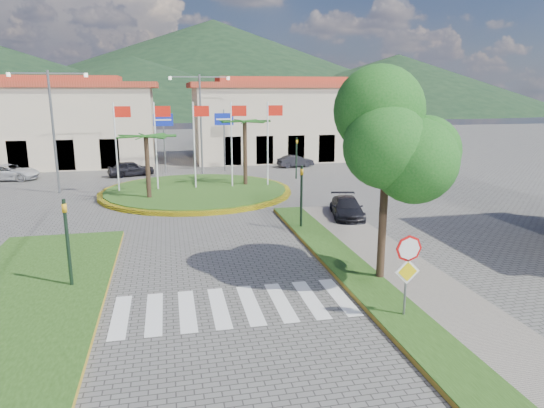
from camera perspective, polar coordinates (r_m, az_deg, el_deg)
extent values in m
plane|color=#595754|center=(12.30, -2.15, -19.67)|extent=(160.00, 160.00, 0.00)
cube|color=gray|center=(15.88, 18.81, -12.13)|extent=(4.00, 28.00, 0.15)
cube|color=#214112|center=(15.33, 14.86, -12.75)|extent=(1.60, 28.00, 0.18)
cube|color=#214112|center=(18.11, -26.82, -9.65)|extent=(5.00, 14.00, 0.18)
cube|color=silver|center=(15.78, -4.76, -11.89)|extent=(8.00, 3.00, 0.01)
cylinder|color=yellow|center=(32.90, -8.89, 1.47)|extent=(12.70, 12.70, 0.24)
cylinder|color=#214112|center=(32.89, -8.89, 1.52)|extent=(12.00, 12.00, 0.30)
cylinder|color=black|center=(30.58, -14.41, 3.96)|extent=(0.28, 0.28, 4.05)
cylinder|color=black|center=(33.89, -3.18, 5.75)|extent=(0.28, 0.28, 4.68)
cylinder|color=silver|center=(33.06, -17.85, 6.11)|extent=(0.10, 0.10, 6.00)
cube|color=red|center=(32.83, -17.17, 10.32)|extent=(1.00, 0.03, 0.70)
cylinder|color=silver|center=(32.91, -13.49, 6.35)|extent=(0.10, 0.10, 6.00)
cube|color=red|center=(32.72, -12.74, 10.57)|extent=(1.00, 0.03, 0.70)
cylinder|color=silver|center=(32.95, -9.12, 6.55)|extent=(0.10, 0.10, 6.00)
cube|color=red|center=(32.80, -8.29, 10.76)|extent=(1.00, 0.03, 0.70)
cylinder|color=silver|center=(33.18, -4.78, 6.71)|extent=(0.10, 0.10, 6.00)
cube|color=red|center=(33.07, -3.89, 10.88)|extent=(1.00, 0.03, 0.70)
cylinder|color=silver|center=(33.59, -0.51, 6.84)|extent=(0.10, 0.10, 6.00)
cube|color=red|center=(33.53, 0.42, 10.94)|extent=(1.00, 0.03, 0.70)
cylinder|color=slate|center=(14.91, 15.47, -8.67)|extent=(0.07, 0.07, 2.50)
cylinder|color=red|center=(14.54, 15.80, -5.07)|extent=(0.80, 0.03, 0.80)
cube|color=yellow|center=(14.75, 15.65, -7.66)|extent=(0.78, 0.03, 0.78)
cylinder|color=black|center=(17.42, 12.89, -2.07)|extent=(0.28, 0.28, 4.40)
ellipsoid|color=#155015|center=(16.90, 13.41, 7.80)|extent=(3.60, 3.60, 3.20)
cylinder|color=black|center=(17.78, -22.87, -4.49)|extent=(0.12, 0.12, 3.20)
imported|color=gold|center=(17.52, -23.16, -1.37)|extent=(0.15, 0.18, 0.90)
cylinder|color=black|center=(23.61, 3.47, 0.70)|extent=(0.12, 0.12, 3.20)
imported|color=gold|center=(23.42, 3.50, 3.09)|extent=(0.15, 0.18, 0.90)
cylinder|color=black|center=(37.83, 2.88, 5.39)|extent=(0.12, 0.12, 3.20)
imported|color=gold|center=(37.71, 2.90, 6.89)|extent=(0.18, 0.15, 0.90)
cylinder|color=slate|center=(41.40, -12.57, 7.15)|extent=(0.12, 0.12, 5.20)
cube|color=#1023AF|center=(41.20, -12.69, 9.63)|extent=(1.60, 0.05, 1.00)
cylinder|color=slate|center=(41.67, -5.62, 7.44)|extent=(0.12, 0.12, 5.20)
cube|color=#1023AF|center=(41.47, -5.67, 9.90)|extent=(1.60, 0.05, 1.00)
cylinder|color=slate|center=(40.38, -8.36, 9.18)|extent=(0.16, 0.16, 8.00)
cube|color=slate|center=(40.24, -10.30, 14.51)|extent=(2.40, 0.08, 0.08)
cube|color=slate|center=(40.41, -6.79, 14.62)|extent=(2.40, 0.08, 0.08)
cylinder|color=slate|center=(35.06, -24.30, 7.60)|extent=(0.16, 0.16, 8.00)
cube|color=slate|center=(35.24, -26.85, 13.59)|extent=(2.40, 0.08, 0.08)
cube|color=slate|center=(34.75, -22.91, 13.98)|extent=(2.40, 0.08, 0.08)
cube|color=beige|center=(49.83, -26.67, 8.08)|extent=(22.00, 9.00, 7.00)
cube|color=#A73620|center=(49.73, -27.12, 12.38)|extent=(23.32, 9.54, 0.50)
cube|color=#A73620|center=(49.74, -27.18, 12.95)|extent=(16.50, 4.95, 0.60)
cube|color=beige|center=(49.71, 1.54, 9.44)|extent=(18.00, 9.00, 7.00)
cube|color=#A73620|center=(49.61, 1.56, 13.77)|extent=(19.08, 9.54, 0.50)
cube|color=#A73620|center=(49.62, 1.57, 14.34)|extent=(13.50, 4.95, 0.60)
cone|color=black|center=(171.22, -6.82, 15.79)|extent=(180.00, 180.00, 30.00)
cone|color=black|center=(161.98, 14.52, 13.51)|extent=(120.00, 120.00, 18.00)
cone|color=black|center=(140.45, -15.98, 13.14)|extent=(110.00, 110.00, 16.00)
imported|color=#BBBABD|center=(42.39, -28.58, 3.29)|extent=(4.64, 2.62, 1.22)
imported|color=black|center=(40.76, -16.26, 4.04)|extent=(3.87, 2.34, 1.23)
imported|color=black|center=(43.94, 2.79, 5.06)|extent=(3.37, 1.59, 1.07)
imported|color=black|center=(26.27, 8.80, -0.49)|extent=(2.38, 4.12, 1.12)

